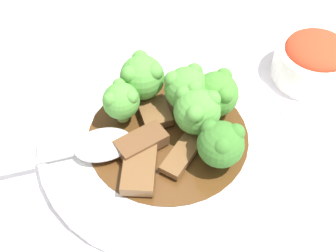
{
  "coord_description": "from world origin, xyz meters",
  "views": [
    {
      "loc": [
        -0.23,
        0.25,
        0.45
      ],
      "look_at": [
        0.0,
        0.0,
        0.03
      ],
      "focal_mm": 50.0,
      "sensor_mm": 36.0,
      "label": 1
    }
  ],
  "objects_px": {
    "beef_strip_1": "(141,142)",
    "broccoli_floret_2": "(142,76)",
    "beef_strip_0": "(155,113)",
    "serving_spoon": "(87,148)",
    "beef_strip_2": "(139,168)",
    "broccoli_floret_3": "(197,111)",
    "broccoli_floret_4": "(216,93)",
    "broccoli_floret_5": "(121,100)",
    "broccoli_floret_0": "(221,144)",
    "broccoli_floret_1": "(187,88)",
    "beef_strip_3": "(184,152)",
    "side_bowl_kimchi": "(315,59)",
    "main_plate": "(168,139)"
  },
  "relations": [
    {
      "from": "beef_strip_0",
      "to": "serving_spoon",
      "type": "bearing_deg",
      "value": 78.36
    },
    {
      "from": "broccoli_floret_1",
      "to": "broccoli_floret_4",
      "type": "bearing_deg",
      "value": -141.55
    },
    {
      "from": "beef_strip_1",
      "to": "broccoli_floret_3",
      "type": "xyz_separation_m",
      "value": [
        -0.03,
        -0.06,
        0.03
      ]
    },
    {
      "from": "broccoli_floret_5",
      "to": "serving_spoon",
      "type": "xyz_separation_m",
      "value": [
        -0.01,
        0.06,
        -0.03
      ]
    },
    {
      "from": "beef_strip_2",
      "to": "serving_spoon",
      "type": "distance_m",
      "value": 0.07
    },
    {
      "from": "main_plate",
      "to": "beef_strip_2",
      "type": "relative_size",
      "value": 4.24
    },
    {
      "from": "main_plate",
      "to": "broccoli_floret_4",
      "type": "xyz_separation_m",
      "value": [
        -0.02,
        -0.07,
        0.04
      ]
    },
    {
      "from": "beef_strip_3",
      "to": "broccoli_floret_4",
      "type": "bearing_deg",
      "value": -78.26
    },
    {
      "from": "serving_spoon",
      "to": "beef_strip_2",
      "type": "bearing_deg",
      "value": -162.09
    },
    {
      "from": "broccoli_floret_4",
      "to": "broccoli_floret_5",
      "type": "distance_m",
      "value": 0.11
    },
    {
      "from": "beef_strip_3",
      "to": "broccoli_floret_2",
      "type": "height_order",
      "value": "broccoli_floret_2"
    },
    {
      "from": "broccoli_floret_0",
      "to": "side_bowl_kimchi",
      "type": "height_order",
      "value": "broccoli_floret_0"
    },
    {
      "from": "beef_strip_0",
      "to": "beef_strip_2",
      "type": "relative_size",
      "value": 0.76
    },
    {
      "from": "beef_strip_1",
      "to": "beef_strip_2",
      "type": "height_order",
      "value": "beef_strip_1"
    },
    {
      "from": "beef_strip_2",
      "to": "broccoli_floret_4",
      "type": "bearing_deg",
      "value": -92.4
    },
    {
      "from": "beef_strip_3",
      "to": "broccoli_floret_5",
      "type": "height_order",
      "value": "broccoli_floret_5"
    },
    {
      "from": "beef_strip_0",
      "to": "broccoli_floret_2",
      "type": "height_order",
      "value": "broccoli_floret_2"
    },
    {
      "from": "beef_strip_0",
      "to": "beef_strip_3",
      "type": "bearing_deg",
      "value": 162.63
    },
    {
      "from": "broccoli_floret_3",
      "to": "broccoli_floret_2",
      "type": "bearing_deg",
      "value": 3.02
    },
    {
      "from": "broccoli_floret_2",
      "to": "side_bowl_kimchi",
      "type": "distance_m",
      "value": 0.24
    },
    {
      "from": "beef_strip_0",
      "to": "broccoli_floret_1",
      "type": "height_order",
      "value": "broccoli_floret_1"
    },
    {
      "from": "broccoli_floret_1",
      "to": "broccoli_floret_3",
      "type": "distance_m",
      "value": 0.03
    },
    {
      "from": "beef_strip_1",
      "to": "broccoli_floret_5",
      "type": "distance_m",
      "value": 0.06
    },
    {
      "from": "beef_strip_0",
      "to": "side_bowl_kimchi",
      "type": "xyz_separation_m",
      "value": [
        -0.1,
        -0.21,
        0.01
      ]
    },
    {
      "from": "broccoli_floret_0",
      "to": "broccoli_floret_3",
      "type": "xyz_separation_m",
      "value": [
        0.05,
        -0.02,
        0.0
      ]
    },
    {
      "from": "broccoli_floret_0",
      "to": "broccoli_floret_3",
      "type": "height_order",
      "value": "broccoli_floret_3"
    },
    {
      "from": "beef_strip_1",
      "to": "broccoli_floret_2",
      "type": "height_order",
      "value": "broccoli_floret_2"
    },
    {
      "from": "broccoli_floret_4",
      "to": "broccoli_floret_5",
      "type": "height_order",
      "value": "broccoli_floret_4"
    },
    {
      "from": "beef_strip_1",
      "to": "serving_spoon",
      "type": "xyz_separation_m",
      "value": [
        0.04,
        0.05,
        -0.0
      ]
    },
    {
      "from": "main_plate",
      "to": "beef_strip_3",
      "type": "height_order",
      "value": "beef_strip_3"
    },
    {
      "from": "main_plate",
      "to": "broccoli_floret_0",
      "type": "height_order",
      "value": "broccoli_floret_0"
    },
    {
      "from": "beef_strip_1",
      "to": "broccoli_floret_3",
      "type": "bearing_deg",
      "value": -116.16
    },
    {
      "from": "beef_strip_2",
      "to": "broccoli_floret_2",
      "type": "xyz_separation_m",
      "value": [
        0.08,
        -0.08,
        0.03
      ]
    },
    {
      "from": "broccoli_floret_2",
      "to": "main_plate",
      "type": "bearing_deg",
      "value": 160.09
    },
    {
      "from": "broccoli_floret_1",
      "to": "side_bowl_kimchi",
      "type": "relative_size",
      "value": 0.59
    },
    {
      "from": "serving_spoon",
      "to": "broccoli_floret_3",
      "type": "bearing_deg",
      "value": -123.13
    },
    {
      "from": "main_plate",
      "to": "broccoli_floret_3",
      "type": "relative_size",
      "value": 5.14
    },
    {
      "from": "beef_strip_2",
      "to": "broccoli_floret_3",
      "type": "bearing_deg",
      "value": -95.11
    },
    {
      "from": "broccoli_floret_5",
      "to": "broccoli_floret_1",
      "type": "bearing_deg",
      "value": -127.31
    },
    {
      "from": "beef_strip_3",
      "to": "broccoli_floret_0",
      "type": "xyz_separation_m",
      "value": [
        -0.03,
        -0.02,
        0.03
      ]
    },
    {
      "from": "broccoli_floret_0",
      "to": "broccoli_floret_1",
      "type": "height_order",
      "value": "broccoli_floret_1"
    },
    {
      "from": "serving_spoon",
      "to": "beef_strip_0",
      "type": "bearing_deg",
      "value": -101.64
    },
    {
      "from": "beef_strip_2",
      "to": "broccoli_floret_1",
      "type": "height_order",
      "value": "broccoli_floret_1"
    },
    {
      "from": "main_plate",
      "to": "broccoli_floret_0",
      "type": "xyz_separation_m",
      "value": [
        -0.07,
        -0.01,
        0.04
      ]
    },
    {
      "from": "broccoli_floret_4",
      "to": "broccoli_floret_5",
      "type": "xyz_separation_m",
      "value": [
        0.07,
        0.08,
        0.0
      ]
    },
    {
      "from": "broccoli_floret_0",
      "to": "side_bowl_kimchi",
      "type": "relative_size",
      "value": 0.52
    },
    {
      "from": "broccoli_floret_2",
      "to": "broccoli_floret_3",
      "type": "bearing_deg",
      "value": -176.98
    },
    {
      "from": "beef_strip_0",
      "to": "broccoli_floret_4",
      "type": "height_order",
      "value": "broccoli_floret_4"
    },
    {
      "from": "beef_strip_3",
      "to": "broccoli_floret_0",
      "type": "height_order",
      "value": "broccoli_floret_0"
    },
    {
      "from": "main_plate",
      "to": "beef_strip_3",
      "type": "relative_size",
      "value": 4.2
    }
  ]
}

